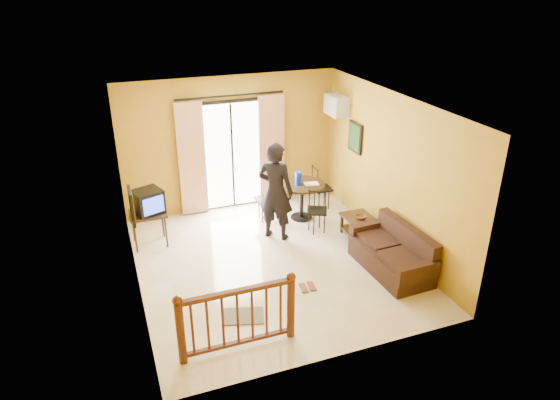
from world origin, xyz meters
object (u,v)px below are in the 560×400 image
object	(u,v)px
dining_table	(302,191)
standing_person	(276,191)
coffee_table	(362,227)
television	(148,202)
sofa	(394,254)

from	to	relation	value
dining_table	standing_person	distance (m)	1.01
dining_table	coffee_table	distance (m)	1.49
television	standing_person	size ratio (longest dim) A/B	0.32
standing_person	sofa	bearing A→B (deg)	171.95
television	coffee_table	world-z (taller)	television
television	sofa	world-z (taller)	television
dining_table	coffee_table	world-z (taller)	dining_table
sofa	standing_person	bearing A→B (deg)	127.08
television	dining_table	xyz separation A→B (m)	(3.02, 0.04, -0.27)
television	standing_person	bearing A→B (deg)	-33.14
dining_table	sofa	size ratio (longest dim) A/B	0.55
television	coffee_table	xyz separation A→B (m)	(3.72, -1.25, -0.59)
dining_table	standing_person	bearing A→B (deg)	-143.68
television	coffee_table	size ratio (longest dim) A/B	0.64
standing_person	television	bearing A→B (deg)	29.37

